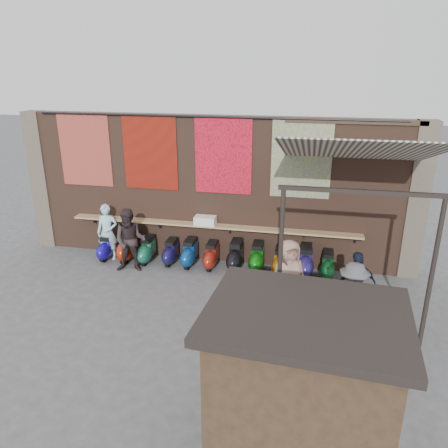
% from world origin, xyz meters
% --- Properties ---
extents(ground, '(70.00, 70.00, 0.00)m').
position_xyz_m(ground, '(0.00, 0.00, 0.00)').
color(ground, '#474749').
rests_on(ground, ground).
extents(brick_wall, '(10.00, 0.40, 4.00)m').
position_xyz_m(brick_wall, '(0.00, 2.70, 2.00)').
color(brick_wall, brown).
rests_on(brick_wall, ground).
extents(pier_left, '(0.50, 0.50, 4.00)m').
position_xyz_m(pier_left, '(-5.20, 2.70, 2.00)').
color(pier_left, '#4C4238').
rests_on(pier_left, ground).
extents(pier_right, '(0.50, 0.50, 4.00)m').
position_xyz_m(pier_right, '(5.20, 2.70, 2.00)').
color(pier_right, '#4C4238').
rests_on(pier_right, ground).
extents(eating_counter, '(8.00, 0.32, 0.05)m').
position_xyz_m(eating_counter, '(0.00, 2.33, 1.10)').
color(eating_counter, '#9E7A51').
rests_on(eating_counter, brick_wall).
extents(shelf_box, '(0.57, 0.33, 0.24)m').
position_xyz_m(shelf_box, '(-0.16, 2.30, 1.25)').
color(shelf_box, white).
rests_on(shelf_box, eating_counter).
extents(tapestry_redgold, '(1.50, 0.02, 2.00)m').
position_xyz_m(tapestry_redgold, '(-3.60, 2.48, 3.00)').
color(tapestry_redgold, maroon).
rests_on(tapestry_redgold, brick_wall).
extents(tapestry_sun, '(1.50, 0.02, 2.00)m').
position_xyz_m(tapestry_sun, '(-1.70, 2.48, 3.00)').
color(tapestry_sun, red).
rests_on(tapestry_sun, brick_wall).
extents(tapestry_orange, '(1.50, 0.02, 2.00)m').
position_xyz_m(tapestry_orange, '(0.30, 2.48, 3.00)').
color(tapestry_orange, red).
rests_on(tapestry_orange, brick_wall).
extents(tapestry_multi, '(1.50, 0.02, 2.00)m').
position_xyz_m(tapestry_multi, '(2.30, 2.48, 3.00)').
color(tapestry_multi, '#284A95').
rests_on(tapestry_multi, brick_wall).
extents(hang_rail, '(9.50, 0.06, 0.06)m').
position_xyz_m(hang_rail, '(0.00, 2.47, 3.98)').
color(hang_rail, black).
rests_on(hang_rail, brick_wall).
extents(scooter_stool_0, '(0.33, 0.73, 0.69)m').
position_xyz_m(scooter_stool_0, '(-2.97, 1.98, 0.35)').
color(scooter_stool_0, '#160E9B').
rests_on(scooter_stool_0, ground).
extents(scooter_stool_1, '(0.39, 0.86, 0.82)m').
position_xyz_m(scooter_stool_1, '(-2.34, 2.03, 0.41)').
color(scooter_stool_1, '#A6250C').
rests_on(scooter_stool_1, ground).
extents(scooter_stool_2, '(0.35, 0.77, 0.73)m').
position_xyz_m(scooter_stool_2, '(-1.77, 2.00, 0.37)').
color(scooter_stool_2, '#196549').
rests_on(scooter_stool_2, ground).
extents(scooter_stool_3, '(0.33, 0.72, 0.69)m').
position_xyz_m(scooter_stool_3, '(-1.09, 2.04, 0.34)').
color(scooter_stool_3, '#171243').
rests_on(scooter_stool_3, ground).
extents(scooter_stool_4, '(0.36, 0.79, 0.75)m').
position_xyz_m(scooter_stool_4, '(-0.54, 2.02, 0.38)').
color(scooter_stool_4, navy).
rests_on(scooter_stool_4, ground).
extents(scooter_stool_5, '(0.34, 0.75, 0.72)m').
position_xyz_m(scooter_stool_5, '(0.07, 2.01, 0.36)').
color(scooter_stool_5, maroon).
rests_on(scooter_stool_5, ground).
extents(scooter_stool_6, '(0.38, 0.85, 0.81)m').
position_xyz_m(scooter_stool_6, '(0.74, 2.01, 0.40)').
color(scooter_stool_6, black).
rests_on(scooter_stool_6, ground).
extents(scooter_stool_7, '(0.37, 0.83, 0.78)m').
position_xyz_m(scooter_stool_7, '(1.32, 2.04, 0.39)').
color(scooter_stool_7, '#0D600E').
rests_on(scooter_stool_7, ground).
extents(scooter_stool_8, '(0.35, 0.77, 0.74)m').
position_xyz_m(scooter_stool_8, '(1.92, 1.97, 0.37)').
color(scooter_stool_8, '#8C4D0C').
rests_on(scooter_stool_8, ground).
extents(scooter_stool_9, '(0.39, 0.87, 0.82)m').
position_xyz_m(scooter_stool_9, '(2.58, 2.01, 0.41)').
color(scooter_stool_9, navy).
rests_on(scooter_stool_9, ground).
extents(scooter_stool_10, '(0.34, 0.76, 0.72)m').
position_xyz_m(scooter_stool_10, '(3.15, 2.02, 0.36)').
color(scooter_stool_10, '#0E481E').
rests_on(scooter_stool_10, ground).
extents(diner_left, '(0.63, 0.46, 1.61)m').
position_xyz_m(diner_left, '(-2.92, 2.00, 0.80)').
color(diner_left, '#9ECFE7').
rests_on(diner_left, ground).
extents(diner_right, '(0.95, 0.80, 1.73)m').
position_xyz_m(diner_right, '(-1.98, 1.40, 0.87)').
color(diner_right, '#2B2224').
rests_on(diner_right, ground).
extents(shopper_navy, '(0.97, 0.66, 1.53)m').
position_xyz_m(shopper_navy, '(3.69, 0.28, 0.76)').
color(shopper_navy, black).
rests_on(shopper_navy, ground).
extents(shopper_grey, '(1.16, 0.85, 1.61)m').
position_xyz_m(shopper_grey, '(3.55, -0.47, 0.81)').
color(shopper_grey, '#4E4E52').
rests_on(shopper_grey, ground).
extents(shopper_tan, '(1.00, 0.90, 1.72)m').
position_xyz_m(shopper_tan, '(2.24, 0.17, 0.86)').
color(shopper_tan, '#9B7562').
rests_on(shopper_tan, ground).
extents(market_stall, '(2.27, 1.77, 2.34)m').
position_xyz_m(market_stall, '(2.66, -3.86, 1.17)').
color(market_stall, black).
rests_on(market_stall, ground).
extents(stall_roof, '(2.55, 2.03, 0.12)m').
position_xyz_m(stall_roof, '(2.66, -3.86, 2.40)').
color(stall_roof, black).
rests_on(stall_roof, market_stall).
extents(stall_sign, '(1.20, 0.13, 0.50)m').
position_xyz_m(stall_sign, '(2.72, -3.02, 1.70)').
color(stall_sign, gold).
rests_on(stall_sign, market_stall).
extents(stall_shelf, '(1.80, 0.23, 0.06)m').
position_xyz_m(stall_shelf, '(2.72, -3.02, 0.85)').
color(stall_shelf, '#473321').
rests_on(stall_shelf, market_stall).
extents(awning_canvas, '(3.20, 3.28, 0.97)m').
position_xyz_m(awning_canvas, '(3.50, 0.90, 3.55)').
color(awning_canvas, beige).
rests_on(awning_canvas, brick_wall).
extents(awning_ledger, '(3.30, 0.08, 0.12)m').
position_xyz_m(awning_ledger, '(3.50, 2.49, 3.95)').
color(awning_ledger, '#33261C').
rests_on(awning_ledger, brick_wall).
extents(awning_header, '(3.00, 0.08, 0.08)m').
position_xyz_m(awning_header, '(3.50, -0.60, 3.08)').
color(awning_header, black).
rests_on(awning_header, awning_post_left).
extents(awning_post_left, '(0.09, 0.09, 3.10)m').
position_xyz_m(awning_post_left, '(2.10, -0.60, 1.55)').
color(awning_post_left, black).
rests_on(awning_post_left, ground).
extents(awning_post_right, '(0.09, 0.09, 3.10)m').
position_xyz_m(awning_post_right, '(4.90, -0.60, 1.55)').
color(awning_post_right, black).
rests_on(awning_post_right, ground).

